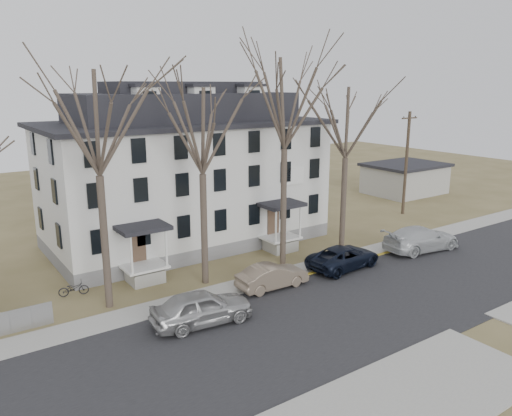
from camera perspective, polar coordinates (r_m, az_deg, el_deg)
ground at (r=27.11m, az=14.37°, el=-12.47°), size 120.00×120.00×0.00m
main_road at (r=28.30m, az=11.28°, el=-11.11°), size 120.00×10.00×0.04m
far_sidewalk at (r=32.37m, az=3.61°, el=-7.56°), size 120.00×2.00×0.08m
yellow_curb at (r=34.91m, az=11.04°, el=-6.17°), size 14.00×0.25×0.06m
boarding_house at (r=38.04m, az=-8.00°, el=4.01°), size 20.80×12.36×12.05m
distant_building at (r=58.06m, az=16.64°, el=3.28°), size 8.50×6.50×3.35m
tree_far_left at (r=26.58m, az=-17.92°, el=10.02°), size 8.40×8.40×13.72m
tree_mid_left at (r=28.95m, az=-6.26°, el=9.40°), size 7.80×7.80×12.74m
tree_center at (r=32.16m, az=3.33°, el=12.55°), size 9.00×9.00×14.70m
tree_mid_right at (r=35.86m, az=10.36°, el=10.13°), size 7.80×7.80×12.74m
utility_pole_far at (r=48.06m, az=16.80°, el=5.05°), size 2.00×0.28×9.50m
car_silver at (r=25.82m, az=-6.22°, el=-11.30°), size 5.38×2.62×1.77m
car_tan at (r=29.97m, az=1.87°, el=-7.86°), size 4.48×1.68×1.46m
car_navy at (r=33.57m, az=9.98°, el=-5.60°), size 5.50×2.84×1.48m
car_white at (r=38.40m, az=18.35°, el=-3.39°), size 6.34×3.19×1.76m
bicycle_left at (r=30.83m, az=-20.12°, el=-8.69°), size 1.76×0.95×0.88m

